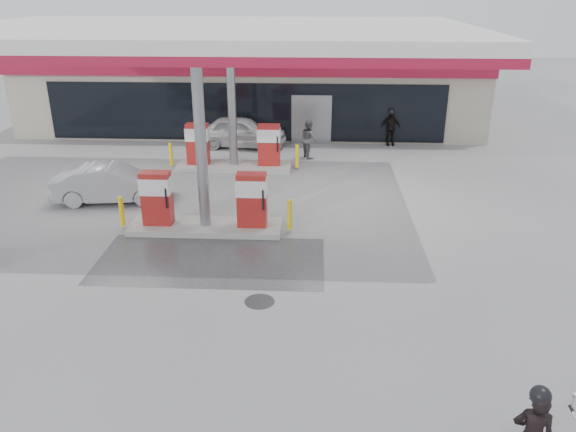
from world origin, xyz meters
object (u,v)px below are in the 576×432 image
hatchback_silver (112,183)px  attendant (309,139)px  sedan_white (241,132)px  parked_car_left (160,117)px  pump_island_far (234,151)px  biker_walking (391,128)px  parked_car_right (439,123)px  pump_island_near (205,208)px

hatchback_silver → attendant: bearing=-56.8°
attendant → sedan_white: bearing=38.9°
sedan_white → parked_car_left: 5.21m
pump_island_far → parked_car_left: size_ratio=1.14×
biker_walking → pump_island_far: bearing=-159.4°
parked_car_right → biker_walking: (-2.60, -2.20, 0.25)m
pump_island_near → parked_car_right: size_ratio=1.33×
pump_island_near → hatchback_silver: 4.16m
biker_walking → attendant: bearing=-159.3°
pump_island_near → hatchback_silver: (-3.54, 2.20, -0.08)m
pump_island_far → pump_island_near: bearing=-90.0°
pump_island_near → pump_island_far: (0.00, 6.00, 0.00)m
sedan_white → biker_walking: bearing=-79.0°
hatchback_silver → biker_walking: 12.64m
pump_island_far → parked_car_left: bearing=126.9°
hatchback_silver → parked_car_right: 16.05m
hatchback_silver → biker_walking: bearing=-60.1°
sedan_white → hatchback_silver: size_ratio=1.05×
pump_island_far → attendant: (2.93, 1.68, 0.09)m
pump_island_near → pump_island_far: bearing=90.0°
sedan_white → biker_walking: size_ratio=2.56×
pump_island_near → parked_car_left: bearing=110.6°
pump_island_near → sedan_white: pump_island_near is taller
attendant → biker_walking: attendant is taller
pump_island_far → sedan_white: bearing=92.0°
parked_car_right → biker_walking: 3.42m
parked_car_left → parked_car_right: size_ratio=1.17×
parked_car_left → parked_car_right: 13.67m
sedan_white → parked_car_left: sedan_white is taller
pump_island_far → biker_walking: (6.57, 3.80, 0.08)m
hatchback_silver → biker_walking: size_ratio=2.43×
parked_car_right → attendant: bearing=144.3°
hatchback_silver → pump_island_near: bearing=-129.0°
pump_island_far → parked_car_left: (-4.50, 6.00, -0.05)m
attendant → parked_car_right: attendant is taller
parked_car_left → biker_walking: bearing=-80.2°
parked_car_left → attendant: bearing=-99.1°
pump_island_near → biker_walking: pump_island_near is taller
attendant → pump_island_near: bearing=134.6°
attendant → hatchback_silver: attendant is taller
pump_island_near → biker_walking: 11.80m
sedan_white → parked_car_left: size_ratio=0.89×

